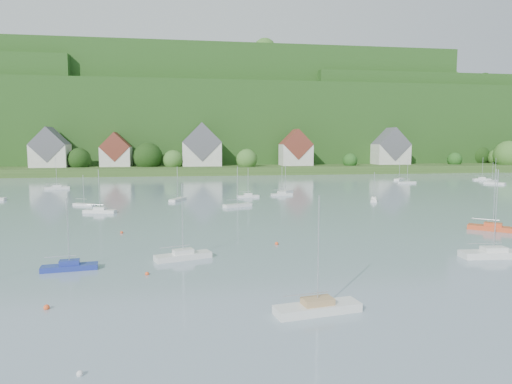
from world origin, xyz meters
TOP-DOWN VIEW (x-y plane):
  - far_shore_strip at (0.00, 200.00)m, footprint 600.00×60.00m
  - forested_ridge at (0.39, 268.57)m, footprint 620.00×181.22m
  - village_building_0 at (-55.00, 187.00)m, footprint 14.00×10.40m
  - village_building_1 at (-30.00, 189.00)m, footprint 12.00×9.36m
  - village_building_2 at (5.00, 188.00)m, footprint 16.00×11.44m
  - village_building_3 at (45.00, 186.00)m, footprint 13.00×10.40m
  - village_building_4 at (90.00, 190.00)m, footprint 15.00×10.40m
  - near_sailboat_1 at (-13.22, 42.51)m, footprint 5.54×2.20m
  - near_sailboat_2 at (8.17, 27.55)m, footprint 6.84×2.90m
  - near_sailboat_3 at (-1.94, 45.13)m, footprint 6.43×3.63m
  - near_sailboat_4 at (32.30, 40.58)m, footprint 7.43×2.60m
  - near_sailboat_5 at (42.60, 54.78)m, footprint 6.22×5.83m
  - mooring_buoy_0 at (-5.37, 39.58)m, footprint 0.39×0.39m
  - mooring_buoy_1 at (-7.40, 20.56)m, footprint 0.38×0.38m
  - mooring_buoy_2 at (9.64, 50.58)m, footprint 0.45×0.45m
  - mooring_buoy_3 at (-10.63, 60.85)m, footprint 0.43×0.43m
  - mooring_buoy_5 at (-12.25, 31.45)m, footprint 0.47×0.47m
  - far_sailboat_cluster at (10.34, 114.51)m, footprint 186.71×70.90m

SIDE VIEW (x-z plane):
  - mooring_buoy_0 at x=-5.37m, z-range -0.20..0.20m
  - mooring_buoy_1 at x=-7.40m, z-range -0.19..0.19m
  - mooring_buoy_2 at x=9.64m, z-range -0.23..0.23m
  - mooring_buoy_3 at x=-10.63m, z-range -0.21..0.21m
  - mooring_buoy_5 at x=-12.25m, z-range -0.23..0.23m
  - far_sailboat_cluster at x=10.34m, z-range -3.98..4.73m
  - near_sailboat_1 at x=-13.22m, z-range -3.22..4.05m
  - near_sailboat_3 at x=-1.94m, z-range -3.74..4.63m
  - near_sailboat_2 at x=8.17m, z-range -4.01..4.93m
  - near_sailboat_5 at x=42.60m, z-range -4.04..4.96m
  - near_sailboat_4 at x=32.30m, z-range -4.43..5.41m
  - far_shore_strip at x=0.00m, z-range 0.00..3.00m
  - village_building_1 at x=-30.00m, z-range 1.75..15.75m
  - village_building_3 at x=45.00m, z-range 1.68..17.18m
  - village_building_0 at x=-55.00m, z-range 1.51..17.51m
  - village_building_4 at x=90.00m, z-range 1.34..17.84m
  - village_building_2 at x=5.00m, z-range 1.27..19.27m
  - forested_ridge at x=0.39m, z-range -12.06..57.83m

